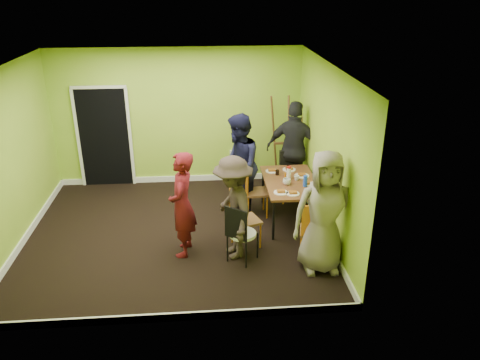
% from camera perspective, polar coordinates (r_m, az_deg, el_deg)
% --- Properties ---
extents(ground, '(5.00, 5.00, 0.00)m').
position_cam_1_polar(ground, '(8.11, -7.70, -6.43)').
color(ground, black).
rests_on(ground, ground).
extents(room_walls, '(5.04, 4.54, 2.82)m').
position_cam_1_polar(room_walls, '(7.71, -8.25, 0.11)').
color(room_walls, '#90BE31').
rests_on(room_walls, ground).
extents(dining_table, '(0.90, 1.50, 0.75)m').
position_cam_1_polar(dining_table, '(8.23, 6.17, -0.46)').
color(dining_table, black).
rests_on(dining_table, ground).
extents(chair_left_far, '(0.43, 0.43, 0.98)m').
position_cam_1_polar(chair_left_far, '(8.39, 1.46, -0.94)').
color(chair_left_far, orange).
rests_on(chair_left_far, ground).
extents(chair_left_near, '(0.52, 0.52, 0.98)m').
position_cam_1_polar(chair_left_near, '(7.40, 0.18, -4.42)').
color(chair_left_near, orange).
rests_on(chair_left_near, ground).
extents(chair_back_end, '(0.39, 0.46, 0.95)m').
position_cam_1_polar(chair_back_end, '(9.10, 6.09, 1.79)').
color(chair_back_end, orange).
rests_on(chair_back_end, ground).
extents(chair_front_end, '(0.47, 0.48, 0.97)m').
position_cam_1_polar(chair_front_end, '(7.16, 8.97, -5.84)').
color(chair_front_end, orange).
rests_on(chair_front_end, ground).
extents(chair_bentwood, '(0.52, 0.52, 0.95)m').
position_cam_1_polar(chair_bentwood, '(7.02, 0.03, -6.29)').
color(chair_bentwood, black).
rests_on(chair_bentwood, ground).
extents(easel, '(0.77, 0.73, 1.93)m').
position_cam_1_polar(easel, '(9.59, 5.74, 4.73)').
color(easel, brown).
rests_on(easel, ground).
extents(plate_near_left, '(0.23, 0.23, 0.01)m').
position_cam_1_polar(plate_near_left, '(8.58, 3.90, 1.09)').
color(plate_near_left, white).
rests_on(plate_near_left, dining_table).
extents(plate_near_right, '(0.24, 0.24, 0.01)m').
position_cam_1_polar(plate_near_right, '(7.74, 5.00, -1.53)').
color(plate_near_right, white).
rests_on(plate_near_right, dining_table).
extents(plate_far_back, '(0.24, 0.24, 0.01)m').
position_cam_1_polar(plate_far_back, '(8.68, 6.01, 1.28)').
color(plate_far_back, white).
rests_on(plate_far_back, dining_table).
extents(plate_far_front, '(0.22, 0.22, 0.01)m').
position_cam_1_polar(plate_far_front, '(7.72, 6.46, -1.66)').
color(plate_far_front, white).
rests_on(plate_far_front, dining_table).
extents(plate_wall_back, '(0.26, 0.26, 0.01)m').
position_cam_1_polar(plate_wall_back, '(8.43, 7.54, 0.51)').
color(plate_wall_back, white).
rests_on(plate_wall_back, dining_table).
extents(plate_wall_front, '(0.22, 0.22, 0.01)m').
position_cam_1_polar(plate_wall_front, '(8.11, 8.55, -0.50)').
color(plate_wall_front, white).
rests_on(plate_wall_front, dining_table).
extents(thermos, '(0.08, 0.08, 0.21)m').
position_cam_1_polar(thermos, '(8.23, 5.96, 0.77)').
color(thermos, white).
rests_on(thermos, dining_table).
extents(blue_bottle, '(0.07, 0.07, 0.20)m').
position_cam_1_polar(blue_bottle, '(7.99, 7.97, -0.12)').
color(blue_bottle, blue).
rests_on(blue_bottle, dining_table).
extents(orange_bottle, '(0.04, 0.04, 0.08)m').
position_cam_1_polar(orange_bottle, '(8.33, 5.55, 0.60)').
color(orange_bottle, orange).
rests_on(orange_bottle, dining_table).
extents(glass_mid, '(0.06, 0.06, 0.09)m').
position_cam_1_polar(glass_mid, '(8.42, 4.56, 0.93)').
color(glass_mid, black).
rests_on(glass_mid, dining_table).
extents(glass_back, '(0.06, 0.06, 0.10)m').
position_cam_1_polar(glass_back, '(8.61, 5.89, 1.45)').
color(glass_back, black).
rests_on(glass_back, dining_table).
extents(glass_front, '(0.06, 0.06, 0.08)m').
position_cam_1_polar(glass_front, '(7.75, 8.20, -1.35)').
color(glass_front, black).
rests_on(glass_front, dining_table).
extents(cup_a, '(0.14, 0.14, 0.11)m').
position_cam_1_polar(cup_a, '(8.04, 5.74, -0.19)').
color(cup_a, white).
rests_on(cup_a, dining_table).
extents(cup_b, '(0.09, 0.09, 0.09)m').
position_cam_1_polar(cup_b, '(8.23, 6.90, 0.26)').
color(cup_b, white).
rests_on(cup_b, dining_table).
extents(person_standing, '(0.47, 0.66, 1.68)m').
position_cam_1_polar(person_standing, '(7.17, -7.06, -3.00)').
color(person_standing, '#5A0F15').
rests_on(person_standing, ground).
extents(person_left_far, '(0.78, 0.96, 1.87)m').
position_cam_1_polar(person_left_far, '(8.32, -0.18, 1.73)').
color(person_left_far, black).
rests_on(person_left_far, ground).
extents(person_left_near, '(0.82, 1.16, 1.64)m').
position_cam_1_polar(person_left_near, '(7.06, -0.83, -3.44)').
color(person_left_near, '#322721').
rests_on(person_left_near, ground).
extents(person_back_end, '(1.21, 0.87, 1.91)m').
position_cam_1_polar(person_back_end, '(9.10, 6.68, 3.65)').
color(person_back_end, '#222227').
rests_on(person_back_end, ground).
extents(person_front_end, '(0.92, 0.61, 1.86)m').
position_cam_1_polar(person_front_end, '(6.79, 10.24, -3.94)').
color(person_front_end, gray).
rests_on(person_front_end, ground).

